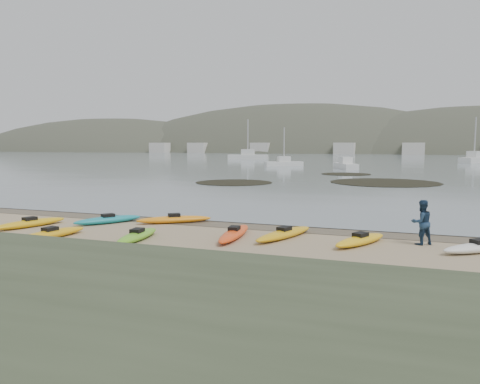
% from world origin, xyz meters
% --- Properties ---
extents(ground, '(600.00, 600.00, 0.00)m').
position_xyz_m(ground, '(0.00, 0.00, 0.00)').
color(ground, tan).
rests_on(ground, ground).
extents(wet_sand, '(60.00, 60.00, 0.00)m').
position_xyz_m(wet_sand, '(0.00, -0.30, 0.00)').
color(wet_sand, brown).
rests_on(wet_sand, ground).
extents(water, '(1200.00, 1200.00, 0.00)m').
position_xyz_m(water, '(0.00, 300.00, 0.01)').
color(water, slate).
rests_on(water, ground).
extents(kayaks, '(20.82, 7.93, 0.34)m').
position_xyz_m(kayaks, '(-0.77, -3.26, 0.17)').
color(kayaks, white).
rests_on(kayaks, ground).
extents(person_east, '(1.04, 0.98, 1.69)m').
position_xyz_m(person_east, '(7.99, -2.05, 0.85)').
color(person_east, navy).
rests_on(person_east, ground).
extents(kelp_mats, '(22.47, 22.71, 0.04)m').
position_xyz_m(kelp_mats, '(0.63, 26.71, 0.03)').
color(kelp_mats, black).
rests_on(kelp_mats, water).
extents(moored_boats, '(83.15, 65.23, 1.28)m').
position_xyz_m(moored_boats, '(6.41, 81.68, 0.58)').
color(moored_boats, silver).
rests_on(moored_boats, ground).
extents(far_town, '(199.00, 5.00, 4.00)m').
position_xyz_m(far_town, '(6.00, 145.00, 2.00)').
color(far_town, beige).
rests_on(far_town, ground).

